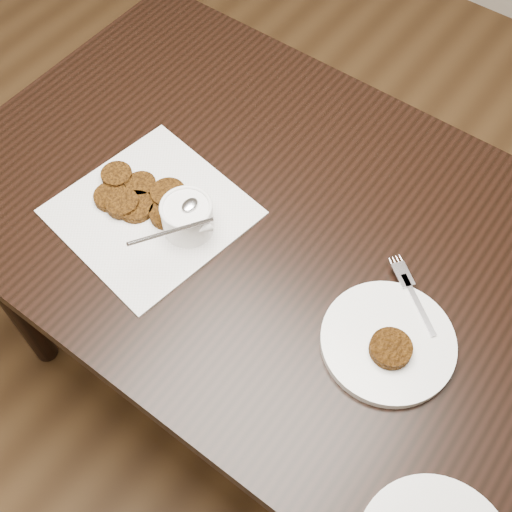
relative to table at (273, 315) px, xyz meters
The scene contains 6 objects.
floor 0.40m from the table, 113.32° to the right, with size 4.00×4.00×0.00m, color #55381D.
table is the anchor object (origin of this frame).
napkin 0.44m from the table, 148.63° to the right, with size 0.31×0.31×0.00m, color white.
sauce_ramekin 0.47m from the table, 138.52° to the right, with size 0.12×0.12×0.13m, color white, non-canonical shape.
patty_cluster 0.47m from the table, 154.04° to the right, with size 0.21×0.21×0.02m, color brown, non-canonical shape.
plate_with_patty 0.49m from the table, 17.53° to the right, with size 0.22×0.22×0.03m, color white, non-canonical shape.
Camera 1 is at (0.43, -0.43, 1.71)m, focal length 44.72 mm.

